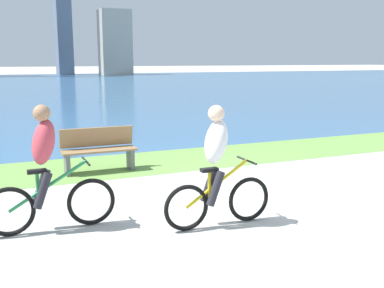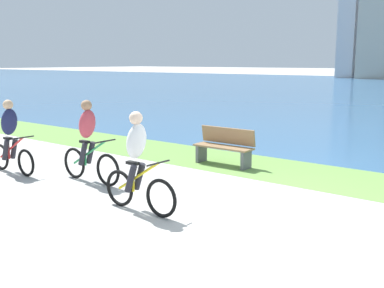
% 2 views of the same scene
% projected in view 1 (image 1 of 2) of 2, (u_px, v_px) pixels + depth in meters
% --- Properties ---
extents(ground_plane, '(300.00, 300.00, 0.00)m').
position_uv_depth(ground_plane, '(258.00, 191.00, 7.98)').
color(ground_plane, '#B2AFA8').
extents(grass_strip_bayside, '(120.00, 2.27, 0.01)m').
position_uv_depth(grass_strip_bayside, '(193.00, 158.00, 10.58)').
color(grass_strip_bayside, '#6B9947').
rests_on(grass_strip_bayside, ground).
extents(bay_water_surface, '(300.00, 65.47, 0.00)m').
position_uv_depth(bay_water_surface, '(44.00, 85.00, 41.13)').
color(bay_water_surface, '#386693').
rests_on(bay_water_surface, ground).
extents(cyclist_lead, '(1.60, 0.52, 1.68)m').
position_uv_depth(cyclist_lead, '(217.00, 167.00, 6.14)').
color(cyclist_lead, black).
rests_on(cyclist_lead, ground).
extents(cyclist_trailing, '(1.72, 0.52, 1.70)m').
position_uv_depth(cyclist_trailing, '(46.00, 170.00, 5.96)').
color(cyclist_trailing, black).
rests_on(cyclist_trailing, ground).
extents(bench_near_path, '(1.50, 0.47, 0.90)m').
position_uv_depth(bench_near_path, '(99.00, 150.00, 9.28)').
color(bench_near_path, olive).
rests_on(bench_near_path, ground).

